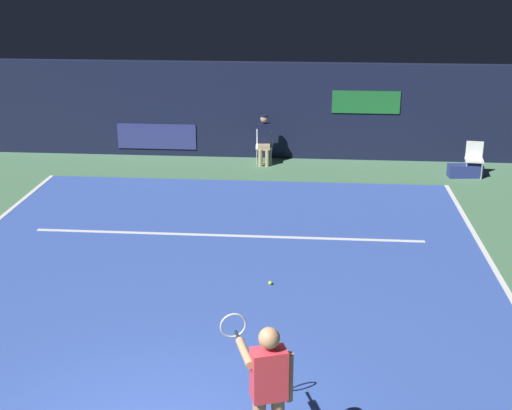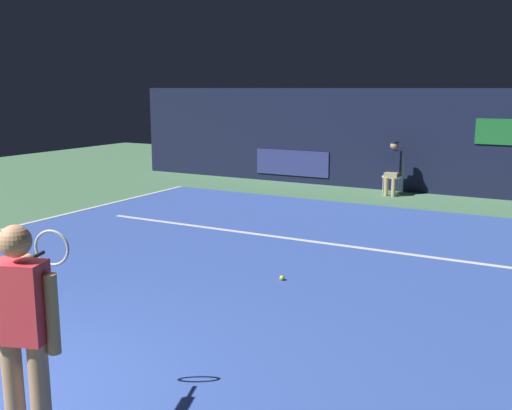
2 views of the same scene
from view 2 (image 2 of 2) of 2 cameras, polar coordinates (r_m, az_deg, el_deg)
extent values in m
plane|color=#4C7A56|center=(8.90, -2.79, -5.98)|extent=(30.18, 30.18, 0.00)
cube|color=#3856B2|center=(8.90, -2.79, -5.94)|extent=(9.93, 11.28, 0.01)
cube|color=white|center=(12.14, -22.98, -2.15)|extent=(0.10, 11.28, 0.01)
cube|color=white|center=(10.56, 2.84, -3.15)|extent=(7.75, 0.10, 0.01)
cube|color=#141933|center=(15.89, 12.48, 6.11)|extent=(15.22, 0.30, 2.60)
cube|color=navy|center=(16.76, 3.44, 4.02)|extent=(2.20, 0.04, 0.70)
cylinder|color=tan|center=(4.62, -19.77, -17.40)|extent=(0.14, 0.14, 0.92)
cylinder|color=tan|center=(4.71, -21.97, -16.94)|extent=(0.14, 0.14, 0.92)
cube|color=#D8333F|center=(4.37, -21.56, -8.56)|extent=(0.41, 0.32, 0.56)
sphere|color=tan|center=(4.25, -21.96, -3.21)|extent=(0.22, 0.22, 0.22)
cylinder|color=tan|center=(4.61, -22.37, -5.66)|extent=(0.24, 0.50, 0.09)
cylinder|color=tan|center=(4.30, -18.82, -9.80)|extent=(0.09, 0.09, 0.56)
cylinder|color=black|center=(4.85, -20.47, -4.70)|extent=(0.13, 0.29, 0.03)
torus|color=#B2B2B7|center=(5.08, -18.86, -3.89)|extent=(0.30, 0.12, 0.30)
cube|color=white|center=(15.18, 12.87, 2.68)|extent=(0.46, 0.43, 0.04)
cube|color=white|center=(15.35, 13.07, 3.63)|extent=(0.42, 0.06, 0.42)
cylinder|color=#B2B2B7|center=(15.10, 12.00, 1.78)|extent=(0.03, 0.03, 0.46)
cylinder|color=#B2B2B7|center=(15.02, 13.39, 1.68)|extent=(0.03, 0.03, 0.46)
cylinder|color=#B2B2B7|center=(15.42, 12.30, 1.97)|extent=(0.03, 0.03, 0.46)
cylinder|color=#B2B2B7|center=(15.35, 13.66, 1.86)|extent=(0.03, 0.03, 0.46)
cube|color=tan|center=(15.10, 12.81, 2.79)|extent=(0.34, 0.42, 0.14)
cylinder|color=tan|center=(14.99, 12.28, 1.71)|extent=(0.11, 0.11, 0.46)
cylinder|color=tan|center=(14.95, 12.95, 1.65)|extent=(0.11, 0.11, 0.46)
cube|color=#141933|center=(15.18, 12.97, 4.08)|extent=(0.35, 0.24, 0.52)
sphere|color=tan|center=(15.14, 13.03, 5.51)|extent=(0.20, 0.20, 0.20)
cylinder|color=#141933|center=(15.13, 13.04, 5.85)|extent=(0.19, 0.19, 0.04)
sphere|color=#CCE033|center=(8.29, 2.49, -6.94)|extent=(0.07, 0.07, 0.07)
camera|label=1|loc=(5.21, -117.01, 24.93)|focal=48.81mm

